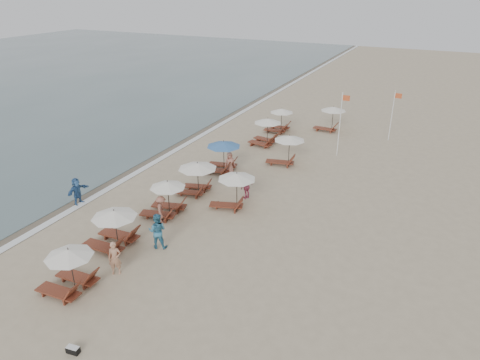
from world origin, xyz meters
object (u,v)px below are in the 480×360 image
at_px(lounger_station_0, 68,271).
at_px(inland_station_2, 330,117).
at_px(waterline_walker, 77,191).
at_px(lounger_station_3, 196,176).
at_px(inland_station_0, 232,187).
at_px(lounger_station_1, 112,229).
at_px(lounger_station_6, 279,121).
at_px(lounger_station_5, 265,132).
at_px(beachgoer_near, 115,258).
at_px(beachgoer_mid_a, 157,231).
at_px(flag_pole_near, 340,122).
at_px(beachgoer_far_b, 230,163).
at_px(beachgoer_far_a, 247,186).
at_px(lounger_station_2, 165,199).
at_px(inland_station_1, 285,148).
at_px(beachgoer_mid_b, 161,209).
at_px(lounger_station_4, 221,156).
at_px(duffel_bag, 73,350).

relative_size(lounger_station_0, inland_station_2, 0.92).
bearing_deg(waterline_walker, inland_station_2, -22.55).
distance_m(lounger_station_0, lounger_station_3, 10.65).
bearing_deg(inland_station_0, inland_station_2, 85.92).
relative_size(lounger_station_1, lounger_station_6, 1.12).
height_order(lounger_station_1, lounger_station_6, lounger_station_6).
bearing_deg(lounger_station_5, inland_station_2, 56.53).
bearing_deg(beachgoer_near, lounger_station_5, 60.78).
xyz_separation_m(beachgoer_mid_a, flag_pole_near, (4.93, 16.56, 1.77)).
bearing_deg(flag_pole_near, beachgoer_mid_a, -106.59).
relative_size(beachgoer_far_b, waterline_walker, 0.92).
relative_size(lounger_station_5, beachgoer_far_b, 1.71).
distance_m(lounger_station_0, waterline_walker, 8.50).
xyz_separation_m(lounger_station_5, lounger_station_6, (-0.20, 3.72, -0.07)).
bearing_deg(beachgoer_far_a, beachgoer_far_b, -118.36).
bearing_deg(lounger_station_2, flag_pole_near, 64.19).
height_order(lounger_station_3, waterline_walker, lounger_station_3).
bearing_deg(flag_pole_near, inland_station_1, -130.35).
height_order(lounger_station_6, beachgoer_mid_b, lounger_station_6).
xyz_separation_m(inland_station_1, beachgoer_far_b, (-2.92, -3.08, -0.56)).
distance_m(lounger_station_3, lounger_station_6, 13.93).
xyz_separation_m(lounger_station_5, beachgoer_far_a, (2.80, -9.46, -0.28)).
distance_m(lounger_station_6, beachgoer_mid_a, 20.14).
distance_m(lounger_station_4, beachgoer_mid_a, 10.11).
xyz_separation_m(beachgoer_far_b, flag_pole_near, (5.93, 6.62, 1.94)).
bearing_deg(beachgoer_near, inland_station_1, 50.22).
height_order(lounger_station_5, beachgoer_far_b, lounger_station_5).
relative_size(lounger_station_2, inland_station_2, 0.93).
distance_m(lounger_station_5, inland_station_2, 6.90).
height_order(lounger_station_0, inland_station_1, inland_station_1).
relative_size(beachgoer_mid_b, beachgoer_far_a, 0.98).
bearing_deg(beachgoer_near, lounger_station_4, 64.56).
distance_m(lounger_station_0, flag_pole_near, 22.05).
bearing_deg(beachgoer_mid_a, inland_station_1, -119.20).
relative_size(inland_station_2, flag_pole_near, 0.56).
height_order(lounger_station_5, beachgoer_mid_a, lounger_station_5).
distance_m(inland_station_1, waterline_walker, 14.40).
relative_size(lounger_station_6, beachgoer_near, 1.50).
bearing_deg(lounger_station_4, duffel_bag, -80.03).
bearing_deg(inland_station_0, lounger_station_1, -119.89).
xyz_separation_m(beachgoer_near, beachgoer_mid_a, (0.45, 2.66, 0.12)).
height_order(inland_station_2, beachgoer_mid_a, inland_station_2).
relative_size(lounger_station_0, duffel_bag, 4.93).
distance_m(lounger_station_0, inland_station_0, 10.26).
bearing_deg(inland_station_2, duffel_bag, -92.78).
xyz_separation_m(beachgoer_near, beachgoer_far_a, (2.16, 9.58, -0.02)).
distance_m(inland_station_1, beachgoer_far_a, 6.13).
bearing_deg(lounger_station_1, waterline_walker, 151.19).
bearing_deg(inland_station_1, flag_pole_near, 49.65).
height_order(lounger_station_5, duffel_bag, lounger_station_5).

